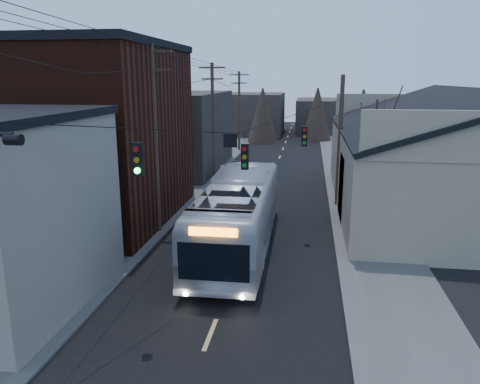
{
  "coord_description": "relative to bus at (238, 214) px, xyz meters",
  "views": [
    {
      "loc": [
        3.01,
        -5.66,
        8.32
      ],
      "look_at": [
        -0.15,
        15.78,
        3.0
      ],
      "focal_mm": 35.0,
      "sensor_mm": 36.0,
      "label": 1
    }
  ],
  "objects": [
    {
      "name": "warehouse",
      "position": [
        13.29,
        8.87,
        0.89
      ],
      "size": [
        16.16,
        20.6,
        7.73
      ],
      "color": "gray",
      "rests_on": "ground"
    },
    {
      "name": "building_brick",
      "position": [
        -9.71,
        3.87,
        3.19
      ],
      "size": [
        10.0,
        12.0,
        10.0
      ],
      "primitive_type": "cube",
      "color": "black",
      "rests_on": "ground"
    },
    {
      "name": "utility_lines",
      "position": [
        -2.83,
        8.02,
        3.15
      ],
      "size": [
        11.24,
        45.28,
        10.5
      ],
      "color": "#382B1E",
      "rests_on": "ground"
    },
    {
      "name": "sidewalk_right",
      "position": [
        6.79,
        13.87,
        -1.75
      ],
      "size": [
        4.0,
        110.0,
        0.12
      ],
      "primitive_type": "cube",
      "color": "#474744",
      "rests_on": "ground"
    },
    {
      "name": "sidewalk_left",
      "position": [
        -6.21,
        13.87,
        -1.75
      ],
      "size": [
        4.0,
        110.0,
        0.12
      ],
      "primitive_type": "cube",
      "color": "#474744",
      "rests_on": "ground"
    },
    {
      "name": "parked_car",
      "position": [
        -3.09,
        15.27,
        -1.17
      ],
      "size": [
        1.38,
        3.9,
        1.28
      ],
      "primitive_type": "imported",
      "rotation": [
        0.0,
        0.0,
        0.01
      ],
      "color": "#929699",
      "rests_on": "ground"
    },
    {
      "name": "building_left_far",
      "position": [
        -9.21,
        19.87,
        1.69
      ],
      "size": [
        9.0,
        14.0,
        7.0
      ],
      "primitive_type": "cube",
      "color": "#302B26",
      "rests_on": "ground"
    },
    {
      "name": "building_far_right",
      "position": [
        7.29,
        53.87,
        0.69
      ],
      "size": [
        12.0,
        14.0,
        5.0
      ],
      "primitive_type": "cube",
      "color": "#302B26",
      "rests_on": "ground"
    },
    {
      "name": "building_far_left",
      "position": [
        -5.71,
        48.87,
        1.19
      ],
      "size": [
        10.0,
        12.0,
        6.0
      ],
      "primitive_type": "cube",
      "color": "#302B26",
      "rests_on": "ground"
    },
    {
      "name": "bare_tree",
      "position": [
        6.79,
        3.87,
        1.79
      ],
      "size": [
        0.4,
        0.4,
        7.2
      ],
      "primitive_type": "cone",
      "color": "black",
      "rests_on": "ground"
    },
    {
      "name": "road_surface",
      "position": [
        0.29,
        13.87,
        -1.8
      ],
      "size": [
        9.0,
        110.0,
        0.02
      ],
      "primitive_type": "cube",
      "color": "black",
      "rests_on": "ground"
    },
    {
      "name": "bus",
      "position": [
        0.0,
        0.0,
        0.0
      ],
      "size": [
        3.17,
        13.01,
        3.62
      ],
      "primitive_type": "imported",
      "rotation": [
        0.0,
        0.0,
        3.15
      ],
      "color": "silver",
      "rests_on": "ground"
    }
  ]
}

